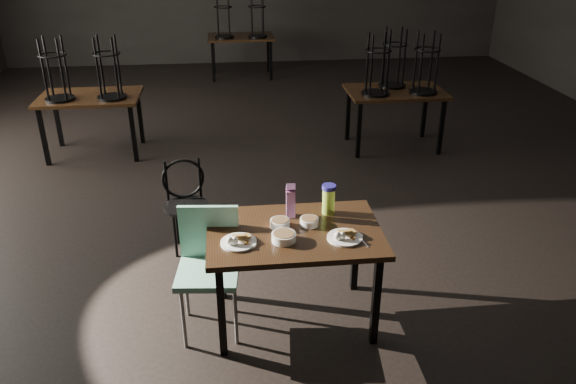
{
  "coord_description": "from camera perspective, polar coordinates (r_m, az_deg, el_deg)",
  "views": [
    {
      "loc": [
        -0.67,
        -5.66,
        2.68
      ],
      "look_at": [
        -0.26,
        -1.94,
        0.85
      ],
      "focal_mm": 35.0,
      "sensor_mm": 36.0,
      "label": 1
    }
  ],
  "objects": [
    {
      "name": "juice_carton",
      "position": [
        3.99,
        0.28,
        -0.94
      ],
      "size": [
        0.07,
        0.07,
        0.26
      ],
      "color": "#951B86",
      "rests_on": "main_table"
    },
    {
      "name": "main_table",
      "position": [
        3.9,
        0.65,
        -4.93
      ],
      "size": [
        1.2,
        0.8,
        0.75
      ],
      "color": "black",
      "rests_on": "ground"
    },
    {
      "name": "bentwood_chair",
      "position": [
        4.97,
        -10.39,
        -0.63
      ],
      "size": [
        0.4,
        0.39,
        0.81
      ],
      "rotation": [
        0.0,
        0.0,
        0.14
      ],
      "color": "black",
      "rests_on": "ground"
    },
    {
      "name": "bowl_big",
      "position": [
        3.72,
        -0.43,
        -4.58
      ],
      "size": [
        0.16,
        0.16,
        0.06
      ],
      "color": "white",
      "rests_on": "main_table"
    },
    {
      "name": "school_chair",
      "position": [
        3.96,
        -8.07,
        -6.82
      ],
      "size": [
        0.46,
        0.46,
        0.9
      ],
      "rotation": [
        0.0,
        0.0,
        -0.1
      ],
      "color": "#73B29A",
      "rests_on": "ground"
    },
    {
      "name": "plate_left",
      "position": [
        3.71,
        -5.08,
        -4.95
      ],
      "size": [
        0.24,
        0.24,
        0.08
      ],
      "color": "white",
      "rests_on": "main_table"
    },
    {
      "name": "plate_right",
      "position": [
        3.77,
        5.77,
        -4.47
      ],
      "size": [
        0.24,
        0.24,
        0.08
      ],
      "color": "white",
      "rests_on": "main_table"
    },
    {
      "name": "bg_table_left",
      "position": [
        7.26,
        -19.6,
        9.14
      ],
      "size": [
        1.2,
        0.8,
        1.48
      ],
      "color": "black",
      "rests_on": "ground"
    },
    {
      "name": "bg_table_right",
      "position": [
        7.21,
        10.94,
        10.3
      ],
      "size": [
        1.2,
        0.8,
        1.48
      ],
      "color": "black",
      "rests_on": "ground"
    },
    {
      "name": "bowl_far",
      "position": [
        3.92,
        2.17,
        -3.0
      ],
      "size": [
        0.13,
        0.13,
        0.05
      ],
      "color": "white",
      "rests_on": "main_table"
    },
    {
      "name": "water_bottle",
      "position": [
        4.04,
        4.15,
        -0.7
      ],
      "size": [
        0.12,
        0.12,
        0.22
      ],
      "color": "#B1D940",
      "rests_on": "main_table"
    },
    {
      "name": "bg_table_far",
      "position": [
        10.62,
        -4.81,
        15.5
      ],
      "size": [
        1.2,
        0.8,
        1.48
      ],
      "color": "black",
      "rests_on": "ground"
    },
    {
      "name": "bowl_near",
      "position": [
        3.89,
        -0.82,
        -3.18
      ],
      "size": [
        0.14,
        0.14,
        0.05
      ],
      "color": "white",
      "rests_on": "main_table"
    },
    {
      "name": "spoon",
      "position": [
        3.82,
        7.46,
        -4.46
      ],
      "size": [
        0.05,
        0.19,
        0.01
      ],
      "color": "silver",
      "rests_on": "main_table"
    }
  ]
}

